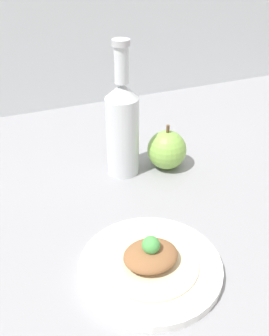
{
  "coord_description": "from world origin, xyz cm",
  "views": [
    {
      "loc": [
        -28.13,
        -58.3,
        48.58
      ],
      "look_at": [
        -5.37,
        -2.73,
        10.3
      ],
      "focal_mm": 42.0,
      "sensor_mm": 36.0,
      "label": 1
    }
  ],
  "objects_px": {
    "plate": "(150,266)",
    "plated_food": "(151,257)",
    "cider_bottle": "(122,126)",
    "apple": "(167,150)"
  },
  "relations": [
    {
      "from": "plate",
      "to": "plated_food",
      "type": "distance_m",
      "value": 0.02
    },
    {
      "from": "plated_food",
      "to": "cider_bottle",
      "type": "bearing_deg",
      "value": 77.45
    },
    {
      "from": "plated_food",
      "to": "plate",
      "type": "bearing_deg",
      "value": 180.0
    },
    {
      "from": "plated_food",
      "to": "apple",
      "type": "xyz_separation_m",
      "value": [
        0.16,
        0.28,
        0.01
      ]
    },
    {
      "from": "plated_food",
      "to": "cider_bottle",
      "type": "xyz_separation_m",
      "value": [
        0.07,
        0.3,
        0.08
      ]
    },
    {
      "from": "plate",
      "to": "apple",
      "type": "xyz_separation_m",
      "value": [
        0.16,
        0.28,
        0.03
      ]
    },
    {
      "from": "apple",
      "to": "plated_food",
      "type": "bearing_deg",
      "value": -120.73
    },
    {
      "from": "plate",
      "to": "apple",
      "type": "height_order",
      "value": "apple"
    },
    {
      "from": "plate",
      "to": "plated_food",
      "type": "relative_size",
      "value": 1.49
    },
    {
      "from": "cider_bottle",
      "to": "apple",
      "type": "distance_m",
      "value": 0.12
    }
  ]
}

